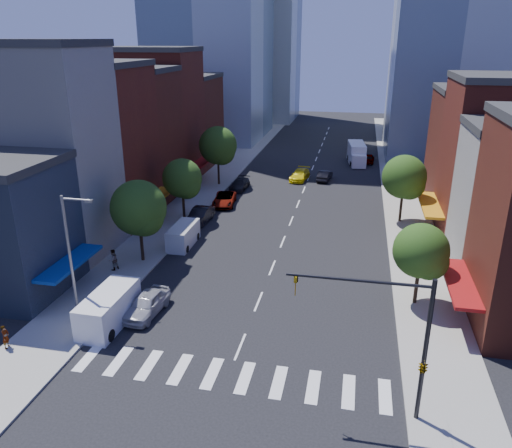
{
  "coord_description": "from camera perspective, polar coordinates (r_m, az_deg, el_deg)",
  "views": [
    {
      "loc": [
        6.52,
        -26.55,
        18.73
      ],
      "look_at": [
        -0.87,
        9.26,
        5.0
      ],
      "focal_mm": 35.0,
      "sensor_mm": 36.0,
      "label": 1
    }
  ],
  "objects": [
    {
      "name": "bldg_left_1",
      "position": [
        48.36,
        -23.55,
        7.27
      ],
      "size": [
        12.0,
        8.0,
        18.0
      ],
      "primitive_type": "cube",
      "color": "#BBB6AC",
      "rests_on": "ground"
    },
    {
      "name": "parked_car_front",
      "position": [
        37.0,
        -12.38,
        -8.91
      ],
      "size": [
        2.3,
        4.92,
        1.63
      ],
      "primitive_type": "imported",
      "rotation": [
        0.0,
        0.0,
        -0.08
      ],
      "color": "#AAAAAE",
      "rests_on": "ground"
    },
    {
      "name": "traffic_car_oncoming",
      "position": [
        70.26,
        7.86,
        5.53
      ],
      "size": [
        2.01,
        4.48,
        1.43
      ],
      "primitive_type": "imported",
      "rotation": [
        0.0,
        0.0,
        3.02
      ],
      "color": "black",
      "rests_on": "ground"
    },
    {
      "name": "bldg_left_5",
      "position": [
        79.48,
        -8.93,
        11.49
      ],
      "size": [
        12.0,
        10.0,
        13.0
      ],
      "primitive_type": "cube",
      "color": "#582116",
      "rests_on": "ground"
    },
    {
      "name": "sidewalk_left",
      "position": [
        71.69,
        -4.17,
        5.44
      ],
      "size": [
        5.0,
        120.0,
        0.15
      ],
      "primitive_type": "cube",
      "color": "gray",
      "rests_on": "ground"
    },
    {
      "name": "bldg_left_2",
      "position": [
        55.56,
        -18.51,
        8.39
      ],
      "size": [
        12.0,
        9.0,
        16.0
      ],
      "primitive_type": "cube",
      "color": "#5E1D16",
      "rests_on": "ground"
    },
    {
      "name": "tree_left_near",
      "position": [
        43.77,
        -13.11,
        1.56
      ],
      "size": [
        4.8,
        4.8,
        7.3
      ],
      "color": "black",
      "rests_on": "sidewalk_left"
    },
    {
      "name": "parked_car_second",
      "position": [
        53.68,
        -6.41,
        0.95
      ],
      "size": [
        2.06,
        5.05,
        1.63
      ],
      "primitive_type": "imported",
      "rotation": [
        0.0,
        0.0,
        -0.07
      ],
      "color": "black",
      "rests_on": "ground"
    },
    {
      "name": "pedestrian_near",
      "position": [
        36.05,
        -26.72,
        -11.43
      ],
      "size": [
        0.45,
        0.62,
        1.59
      ],
      "primitive_type": "imported",
      "rotation": [
        0.0,
        0.0,
        1.7
      ],
      "color": "#999999",
      "rests_on": "sidewalk_left"
    },
    {
      "name": "bldg_left_4",
      "position": [
        70.46,
        -11.72,
        11.82
      ],
      "size": [
        12.0,
        9.0,
        17.0
      ],
      "primitive_type": "cube",
      "color": "#5E1D16",
      "rests_on": "ground"
    },
    {
      "name": "traffic_car_far",
      "position": [
        81.65,
        12.72,
        7.35
      ],
      "size": [
        1.98,
        4.44,
        1.48
      ],
      "primitive_type": "imported",
      "rotation": [
        0.0,
        0.0,
        3.09
      ],
      "color": "#999999",
      "rests_on": "ground"
    },
    {
      "name": "tree_right_far",
      "position": [
        54.52,
        16.72,
        4.97
      ],
      "size": [
        4.6,
        4.6,
        7.2
      ],
      "color": "black",
      "rests_on": "sidewalk_right"
    },
    {
      "name": "bldg_right_3",
      "position": [
        63.45,
        24.83,
        7.58
      ],
      "size": [
        12.0,
        10.0,
        13.0
      ],
      "primitive_type": "cube",
      "color": "#582116",
      "rests_on": "ground"
    },
    {
      "name": "box_truck",
      "position": [
        80.85,
        11.44,
        7.84
      ],
      "size": [
        3.13,
        7.91,
        3.1
      ],
      "rotation": [
        0.0,
        0.0,
        0.12
      ],
      "color": "white",
      "rests_on": "ground"
    },
    {
      "name": "tree_right_near",
      "position": [
        37.77,
        18.54,
        -3.2
      ],
      "size": [
        4.0,
        4.0,
        6.2
      ],
      "color": "black",
      "rests_on": "sidewalk_right"
    },
    {
      "name": "bldg_right_2",
      "position": [
        53.77,
        27.15,
        6.26
      ],
      "size": [
        12.0,
        10.0,
        15.0
      ],
      "primitive_type": "cube",
      "color": "#5E1D16",
      "rests_on": "ground"
    },
    {
      "name": "traffic_signal",
      "position": [
        26.65,
        17.55,
        -13.66
      ],
      "size": [
        7.24,
        2.24,
        8.0
      ],
      "color": "black",
      "rests_on": "sidewalk_right"
    },
    {
      "name": "tree_left_far",
      "position": [
        66.38,
        -4.26,
        8.76
      ],
      "size": [
        5.0,
        5.0,
        7.75
      ],
      "color": "black",
      "rests_on": "sidewalk_left"
    },
    {
      "name": "cargo_van_near",
      "position": [
        36.17,
        -16.58,
        -9.39
      ],
      "size": [
        2.38,
        5.64,
        2.39
      ],
      "rotation": [
        0.0,
        0.0,
        -0.02
      ],
      "color": "silver",
      "rests_on": "ground"
    },
    {
      "name": "cargo_van_far",
      "position": [
        47.96,
        -8.37,
        -1.35
      ],
      "size": [
        1.95,
        4.73,
        2.01
      ],
      "rotation": [
        0.0,
        0.0,
        0.0
      ],
      "color": "silver",
      "rests_on": "ground"
    },
    {
      "name": "parked_car_rear",
      "position": [
        65.4,
        -1.88,
        4.55
      ],
      "size": [
        2.13,
        4.78,
        1.36
      ],
      "primitive_type": "imported",
      "rotation": [
        0.0,
        0.0,
        -0.05
      ],
      "color": "black",
      "rests_on": "ground"
    },
    {
      "name": "bldg_left_3",
      "position": [
        63.01,
        -14.67,
        9.65
      ],
      "size": [
        12.0,
        8.0,
        15.0
      ],
      "primitive_type": "cube",
      "color": "#582116",
      "rests_on": "ground"
    },
    {
      "name": "sidewalk_right",
      "position": [
        69.38,
        16.2,
        4.15
      ],
      "size": [
        5.0,
        120.0,
        0.15
      ],
      "primitive_type": "cube",
      "color": "gray",
      "rests_on": "ground"
    },
    {
      "name": "parked_car_third",
      "position": [
        59.28,
        -3.62,
        2.86
      ],
      "size": [
        3.05,
        5.48,
        1.45
      ],
      "primitive_type": "imported",
      "rotation": [
        0.0,
        0.0,
        0.13
      ],
      "color": "#999999",
      "rests_on": "ground"
    },
    {
      "name": "taxi",
      "position": [
        70.03,
        5.03,
        5.61
      ],
      "size": [
        2.71,
        5.29,
        1.47
      ],
      "primitive_type": "imported",
      "rotation": [
        0.0,
        0.0,
        -0.13
      ],
      "color": "yellow",
      "rests_on": "ground"
    },
    {
      "name": "crosswalk",
      "position": [
        30.79,
        -3.17,
        -16.91
      ],
      "size": [
        19.0,
        3.0,
        0.01
      ],
      "primitive_type": "cube",
      "color": "silver",
      "rests_on": "ground"
    },
    {
      "name": "streetlight",
      "position": [
        35.72,
        -20.31,
        -2.9
      ],
      "size": [
        2.25,
        0.25,
        9.0
      ],
      "color": "slate",
      "rests_on": "sidewalk_left"
    },
    {
      "name": "pedestrian_far",
      "position": [
        43.99,
        -16.01,
        -3.94
      ],
      "size": [
        1.03,
        1.12,
        1.84
      ],
      "primitive_type": "imported",
      "rotation": [
        0.0,
        0.0,
        -2.06
      ],
      "color": "#999999",
      "rests_on": "sidewalk_left"
    },
    {
      "name": "tree_left_mid",
      "position": [
        53.58,
        -8.3,
        4.99
      ],
      "size": [
        4.2,
        4.2,
        6.65
      ],
      "color": "black",
      "rests_on": "sidewalk_left"
    },
    {
      "name": "ground",
      "position": [
        33.14,
        -1.82,
        -13.84
      ],
      "size": [
        220.0,
        220.0,
        0.0
      ],
      "primitive_type": "plane",
      "color": "black",
      "rests_on": "ground"
    }
  ]
}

